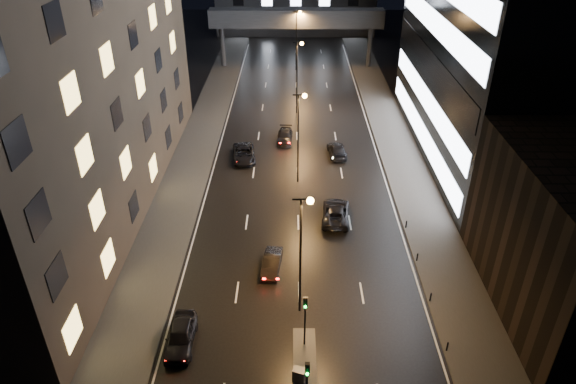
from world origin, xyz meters
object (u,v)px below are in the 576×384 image
car_away_d (285,136)px  utility_cabinet (299,375)px  car_away_b (272,263)px  car_toward_a (336,212)px  car_toward_b (337,150)px  car_away_c (244,154)px  car_away_a (181,336)px

car_away_d → utility_cabinet: (1.45, -37.10, 0.01)m
car_away_b → car_away_d: size_ratio=0.88×
car_away_b → car_toward_a: (5.95, 7.74, 0.10)m
car_toward_b → car_away_b: bearing=66.8°
car_away_b → car_toward_a: car_toward_a is taller
car_away_d → car_toward_a: 18.56m
car_away_c → car_toward_a: bearing=-59.5°
car_away_b → car_toward_a: bearing=58.7°
car_away_b → utility_cabinet: size_ratio=3.81×
car_away_d → car_toward_a: car_toward_a is taller
utility_cabinet → car_away_a: bearing=178.0°
car_away_c → utility_cabinet: bearing=-86.7°
car_away_d → car_toward_b: car_toward_b is taller
car_away_c → utility_cabinet: (6.23, -31.97, -0.07)m
car_away_a → car_away_c: car_away_a is taller
car_away_b → car_toward_b: 22.70m
car_away_a → car_away_b: bearing=53.2°
car_away_a → car_away_c: size_ratio=0.87×
car_away_c → utility_cabinet: 32.57m
car_away_c → car_away_a: bearing=-101.9°
car_away_a → car_away_d: (6.86, 33.89, -0.13)m
car_away_b → car_toward_b: (7.06, 21.58, 0.03)m
car_away_b → car_toward_b: size_ratio=0.85×
car_toward_a → car_toward_b: car_toward_a is taller
car_away_c → utility_cabinet: size_ratio=5.09×
car_away_b → car_toward_a: size_ratio=0.73×
car_toward_a → car_away_d: bearing=-68.4°
car_away_a → car_toward_a: car_away_a is taller
car_away_a → car_toward_b: 32.68m
car_away_c → car_toward_b: size_ratio=1.13×
car_toward_a → car_away_c: bearing=-46.5°
car_away_a → car_away_b: (6.11, 8.34, -0.13)m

